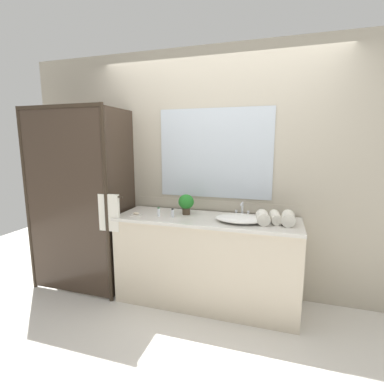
{
  "coord_description": "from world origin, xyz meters",
  "views": [
    {
      "loc": [
        0.66,
        -2.62,
        1.62
      ],
      "look_at": [
        -0.15,
        0.0,
        1.15
      ],
      "focal_mm": 26.45,
      "sensor_mm": 36.0,
      "label": 1
    }
  ],
  "objects_px": {
    "amenity_bottle_shampoo": "(173,213)",
    "soap_dish": "(136,214)",
    "amenity_bottle_conditioner": "(159,212)",
    "rolled_towel_middle": "(275,217)",
    "sink_basin": "(239,218)",
    "potted_plant": "(186,203)",
    "faucet": "(242,212)",
    "rolled_towel_near_edge": "(288,218)",
    "rolled_towel_far_edge": "(263,217)"
  },
  "relations": [
    {
      "from": "potted_plant",
      "to": "soap_dish",
      "type": "bearing_deg",
      "value": -155.96
    },
    {
      "from": "rolled_towel_near_edge",
      "to": "rolled_towel_far_edge",
      "type": "xyz_separation_m",
      "value": [
        -0.22,
        -0.03,
        -0.0
      ]
    },
    {
      "from": "amenity_bottle_conditioner",
      "to": "rolled_towel_far_edge",
      "type": "distance_m",
      "value": 1.01
    },
    {
      "from": "sink_basin",
      "to": "amenity_bottle_conditioner",
      "type": "distance_m",
      "value": 0.8
    },
    {
      "from": "rolled_towel_near_edge",
      "to": "rolled_towel_middle",
      "type": "bearing_deg",
      "value": 155.76
    },
    {
      "from": "faucet",
      "to": "amenity_bottle_shampoo",
      "type": "xyz_separation_m",
      "value": [
        -0.65,
        -0.24,
        -0.01
      ]
    },
    {
      "from": "soap_dish",
      "to": "potted_plant",
      "type": "bearing_deg",
      "value": 24.04
    },
    {
      "from": "amenity_bottle_conditioner",
      "to": "soap_dish",
      "type": "bearing_deg",
      "value": -168.54
    },
    {
      "from": "sink_basin",
      "to": "rolled_towel_far_edge",
      "type": "height_order",
      "value": "rolled_towel_far_edge"
    },
    {
      "from": "faucet",
      "to": "potted_plant",
      "type": "relative_size",
      "value": 0.82
    },
    {
      "from": "potted_plant",
      "to": "rolled_towel_middle",
      "type": "bearing_deg",
      "value": -2.51
    },
    {
      "from": "faucet",
      "to": "sink_basin",
      "type": "bearing_deg",
      "value": -90.0
    },
    {
      "from": "rolled_towel_near_edge",
      "to": "soap_dish",
      "type": "bearing_deg",
      "value": -175.33
    },
    {
      "from": "soap_dish",
      "to": "rolled_towel_far_edge",
      "type": "bearing_deg",
      "value": 3.97
    },
    {
      "from": "amenity_bottle_shampoo",
      "to": "amenity_bottle_conditioner",
      "type": "height_order",
      "value": "amenity_bottle_conditioner"
    },
    {
      "from": "potted_plant",
      "to": "rolled_towel_near_edge",
      "type": "xyz_separation_m",
      "value": [
        1.0,
        -0.09,
        -0.06
      ]
    },
    {
      "from": "soap_dish",
      "to": "amenity_bottle_shampoo",
      "type": "height_order",
      "value": "amenity_bottle_shampoo"
    },
    {
      "from": "sink_basin",
      "to": "rolled_towel_near_edge",
      "type": "relative_size",
      "value": 2.15
    },
    {
      "from": "faucet",
      "to": "soap_dish",
      "type": "distance_m",
      "value": 1.07
    },
    {
      "from": "faucet",
      "to": "rolled_towel_far_edge",
      "type": "relative_size",
      "value": 0.89
    },
    {
      "from": "potted_plant",
      "to": "rolled_towel_near_edge",
      "type": "bearing_deg",
      "value": -5.07
    },
    {
      "from": "amenity_bottle_conditioner",
      "to": "rolled_towel_middle",
      "type": "bearing_deg",
      "value": 6.23
    },
    {
      "from": "faucet",
      "to": "rolled_towel_middle",
      "type": "xyz_separation_m",
      "value": [
        0.32,
        -0.13,
        -0.0
      ]
    },
    {
      "from": "amenity_bottle_conditioner",
      "to": "amenity_bottle_shampoo",
      "type": "bearing_deg",
      "value": 4.77
    },
    {
      "from": "rolled_towel_near_edge",
      "to": "rolled_towel_middle",
      "type": "distance_m",
      "value": 0.12
    },
    {
      "from": "potted_plant",
      "to": "soap_dish",
      "type": "distance_m",
      "value": 0.52
    },
    {
      "from": "amenity_bottle_shampoo",
      "to": "amenity_bottle_conditioner",
      "type": "bearing_deg",
      "value": -175.23
    },
    {
      "from": "rolled_towel_middle",
      "to": "rolled_towel_near_edge",
      "type": "bearing_deg",
      "value": -24.24
    },
    {
      "from": "soap_dish",
      "to": "rolled_towel_middle",
      "type": "xyz_separation_m",
      "value": [
        1.35,
        0.17,
        0.03
      ]
    },
    {
      "from": "sink_basin",
      "to": "potted_plant",
      "type": "distance_m",
      "value": 0.58
    },
    {
      "from": "soap_dish",
      "to": "rolled_towel_near_edge",
      "type": "relative_size",
      "value": 0.48
    },
    {
      "from": "faucet",
      "to": "potted_plant",
      "type": "bearing_deg",
      "value": -170.96
    },
    {
      "from": "soap_dish",
      "to": "sink_basin",
      "type": "bearing_deg",
      "value": 5.35
    },
    {
      "from": "rolled_towel_near_edge",
      "to": "rolled_towel_far_edge",
      "type": "height_order",
      "value": "rolled_towel_near_edge"
    },
    {
      "from": "amenity_bottle_shampoo",
      "to": "soap_dish",
      "type": "bearing_deg",
      "value": -171.1
    },
    {
      "from": "potted_plant",
      "to": "rolled_towel_far_edge",
      "type": "distance_m",
      "value": 0.79
    },
    {
      "from": "amenity_bottle_shampoo",
      "to": "rolled_towel_near_edge",
      "type": "relative_size",
      "value": 0.42
    },
    {
      "from": "sink_basin",
      "to": "amenity_bottle_conditioner",
      "type": "bearing_deg",
      "value": -176.42
    },
    {
      "from": "faucet",
      "to": "amenity_bottle_conditioner",
      "type": "distance_m",
      "value": 0.84
    },
    {
      "from": "sink_basin",
      "to": "rolled_towel_far_edge",
      "type": "distance_m",
      "value": 0.22
    },
    {
      "from": "sink_basin",
      "to": "amenity_bottle_shampoo",
      "type": "bearing_deg",
      "value": -176.69
    },
    {
      "from": "potted_plant",
      "to": "soap_dish",
      "type": "relative_size",
      "value": 2.08
    },
    {
      "from": "rolled_towel_far_edge",
      "to": "potted_plant",
      "type": "bearing_deg",
      "value": 171.08
    },
    {
      "from": "amenity_bottle_shampoo",
      "to": "rolled_towel_far_edge",
      "type": "xyz_separation_m",
      "value": [
        0.87,
        0.03,
        0.02
      ]
    },
    {
      "from": "faucet",
      "to": "rolled_towel_near_edge",
      "type": "height_order",
      "value": "faucet"
    },
    {
      "from": "sink_basin",
      "to": "potted_plant",
      "type": "height_order",
      "value": "potted_plant"
    },
    {
      "from": "amenity_bottle_conditioner",
      "to": "rolled_towel_near_edge",
      "type": "height_order",
      "value": "rolled_towel_near_edge"
    },
    {
      "from": "soap_dish",
      "to": "amenity_bottle_conditioner",
      "type": "xyz_separation_m",
      "value": [
        0.23,
        0.05,
        0.03
      ]
    },
    {
      "from": "potted_plant",
      "to": "rolled_towel_near_edge",
      "type": "height_order",
      "value": "potted_plant"
    },
    {
      "from": "sink_basin",
      "to": "amenity_bottle_conditioner",
      "type": "relative_size",
      "value": 4.75
    }
  ]
}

